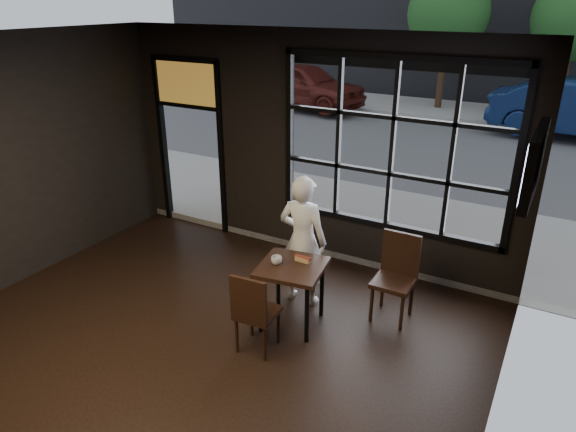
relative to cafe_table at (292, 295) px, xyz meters
The scene contains 16 objects.
floor 1.93m from the cafe_table, 111.69° to the right, with size 6.00×7.00×0.02m, color black.
ceiling 3.40m from the cafe_table, 111.69° to the right, with size 6.00×7.00×0.02m, color black.
wall_right 3.14m from the cafe_table, 37.35° to the right, with size 0.04×7.00×3.20m, color black.
window_frame 2.30m from the cafe_table, 73.95° to the left, with size 3.06×0.12×2.28m, color black.
stained_transom 3.84m from the cafe_table, 148.08° to the left, with size 1.20×0.06×0.70m, color orange.
street_asphalt 22.26m from the cafe_table, 91.80° to the left, with size 60.00×41.00×0.04m, color #545456.
cafe_table is the anchor object (origin of this frame).
chair_near 0.59m from the cafe_table, 99.81° to the right, with size 0.42×0.42×0.96m, color black.
chair_window 1.20m from the cafe_table, 34.58° to the left, with size 0.45×0.45×1.05m, color black.
man 0.69m from the cafe_table, 104.39° to the left, with size 0.61×0.40×1.67m, color white.
hotdog 0.44m from the cafe_table, 66.44° to the left, with size 0.20×0.08×0.06m, color tan, non-canonical shape.
cup 0.47m from the cafe_table, 162.38° to the right, with size 0.12×0.12×0.10m, color silver.
tv 2.90m from the cafe_table, ahead, with size 0.12×1.08×0.63m, color black.
maroon_car 12.48m from the cafe_table, 117.20° to the left, with size 1.75×4.34×1.48m, color #521A14.
tree_left 13.62m from the cafe_table, 97.08° to the left, with size 2.55×2.55×4.35m.
tree_right 14.05m from the cafe_table, 81.88° to the left, with size 2.48×2.48×4.23m.
Camera 1 is at (3.15, -2.71, 3.56)m, focal length 32.00 mm.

